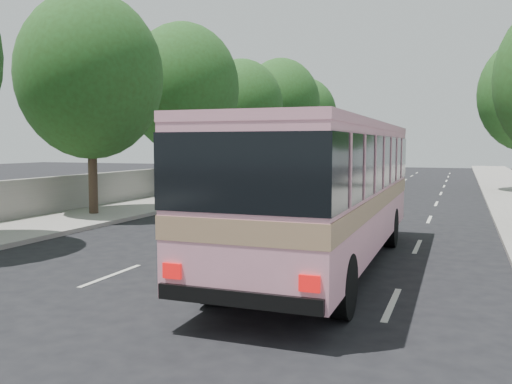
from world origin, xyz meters
The scene contains 14 objects.
ground centered at (0.00, 0.00, 0.00)m, with size 120.00×120.00×0.00m, color black.
sidewalk_left centered at (-8.50, 20.00, 0.07)m, with size 4.00×90.00×0.15m, color #9E998E.
low_wall centered at (-10.30, 20.00, 0.90)m, with size 0.30×90.00×1.50m, color #9E998E.
tree_left_b centered at (-8.42, 5.94, 5.82)m, with size 5.70×5.70×8.88m.
tree_left_c centered at (-8.62, 13.94, 6.12)m, with size 6.00×6.00×9.35m.
tree_left_d centered at (-8.52, 21.94, 5.63)m, with size 5.52×5.52×8.60m.
tree_left_e centered at (-8.42, 29.94, 6.43)m, with size 6.30×6.30×9.82m.
tree_left_f centered at (-8.62, 37.94, 6.00)m, with size 5.88×5.88×9.16m.
pink_bus centered at (2.32, 0.49, 2.12)m, with size 2.78×10.70×3.41m.
pink_taxi centered at (1.00, 6.64, 0.72)m, with size 1.71×4.24×1.45m, color #D71255.
white_pickup centered at (-2.00, 9.35, 0.84)m, with size 2.35×5.78×1.68m, color white.
tour_coach_front centered at (-6.30, 24.67, 2.01)m, with size 2.67×11.22×3.34m.
tour_coach_rear centered at (-6.30, 32.86, 2.34)m, with size 3.08×13.04×3.89m.
taxi_roof_sign centered at (1.00, 6.64, 1.54)m, with size 0.55×0.18×0.18m, color silver.
Camera 1 is at (5.32, -11.91, 2.91)m, focal length 38.00 mm.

